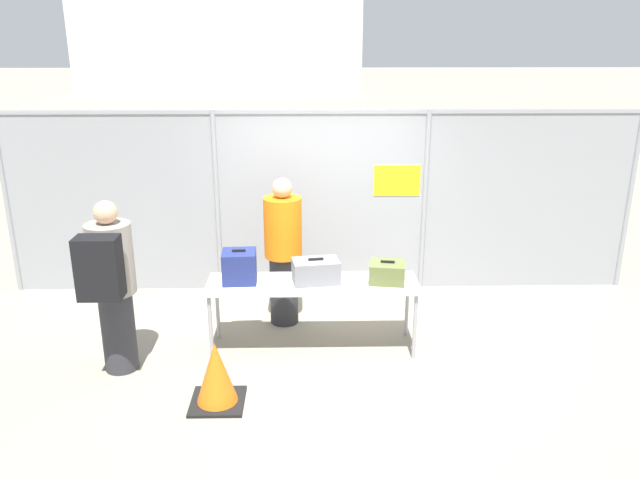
{
  "coord_description": "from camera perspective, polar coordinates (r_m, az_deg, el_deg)",
  "views": [
    {
      "loc": [
        -0.18,
        -6.31,
        3.29
      ],
      "look_at": [
        -0.04,
        0.46,
        1.05
      ],
      "focal_mm": 35.0,
      "sensor_mm": 36.0,
      "label": 1
    }
  ],
  "objects": [
    {
      "name": "ground_plane",
      "position": [
        7.12,
        0.4,
        -9.22
      ],
      "size": [
        120.0,
        120.0,
        0.0
      ],
      "primitive_type": "plane",
      "color": "gray"
    },
    {
      "name": "fence_section",
      "position": [
        8.15,
        0.15,
        3.82
      ],
      "size": [
        8.21,
        0.07,
        2.39
      ],
      "color": "gray",
      "rests_on": "ground_plane"
    },
    {
      "name": "inspection_table",
      "position": [
        6.69,
        -0.68,
        -4.37
      ],
      "size": [
        2.26,
        0.65,
        0.77
      ],
      "color": "silver",
      "rests_on": "ground_plane"
    },
    {
      "name": "suitcase_navy",
      "position": [
        6.69,
        -7.38,
        -2.43
      ],
      "size": [
        0.37,
        0.35,
        0.36
      ],
      "color": "navy",
      "rests_on": "inspection_table"
    },
    {
      "name": "suitcase_grey",
      "position": [
        6.64,
        -0.38,
        -2.87
      ],
      "size": [
        0.53,
        0.38,
        0.27
      ],
      "color": "slate",
      "rests_on": "inspection_table"
    },
    {
      "name": "suitcase_olive",
      "position": [
        6.69,
        6.17,
        -2.95
      ],
      "size": [
        0.42,
        0.38,
        0.24
      ],
      "color": "#566033",
      "rests_on": "inspection_table"
    },
    {
      "name": "traveler_hooded",
      "position": [
        6.44,
        -18.57,
        -3.67
      ],
      "size": [
        0.44,
        0.69,
        1.79
      ],
      "rotation": [
        0.0,
        0.0,
        -0.1
      ],
      "color": "#2D2D33",
      "rests_on": "ground_plane"
    },
    {
      "name": "security_worker_near",
      "position": [
        7.24,
        -3.38,
        -0.92
      ],
      "size": [
        0.44,
        0.44,
        1.76
      ],
      "rotation": [
        0.0,
        0.0,
        3.2
      ],
      "color": "#2D2D33",
      "rests_on": "ground_plane"
    },
    {
      "name": "utility_trailer",
      "position": [
        11.04,
        12.96,
        2.78
      ],
      "size": [
        3.41,
        2.21,
        0.73
      ],
      "color": "silver",
      "rests_on": "ground_plane"
    },
    {
      "name": "distant_hangar",
      "position": [
        44.62,
        -8.35,
        17.59
      ],
      "size": [
        17.01,
        12.88,
        5.72
      ],
      "color": "beige",
      "rests_on": "ground_plane"
    },
    {
      "name": "traffic_cone",
      "position": [
        5.97,
        -9.47,
        -12.11
      ],
      "size": [
        0.5,
        0.5,
        0.63
      ],
      "color": "black",
      "rests_on": "ground_plane"
    }
  ]
}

